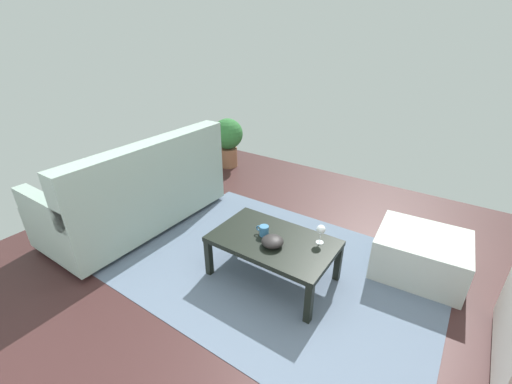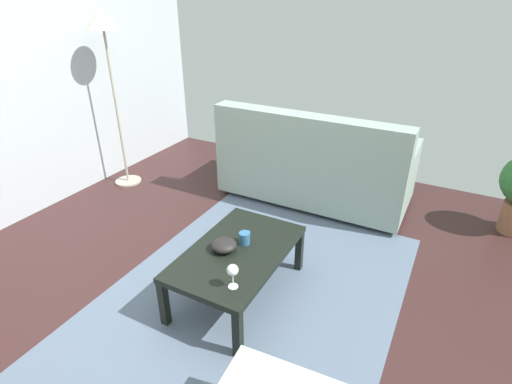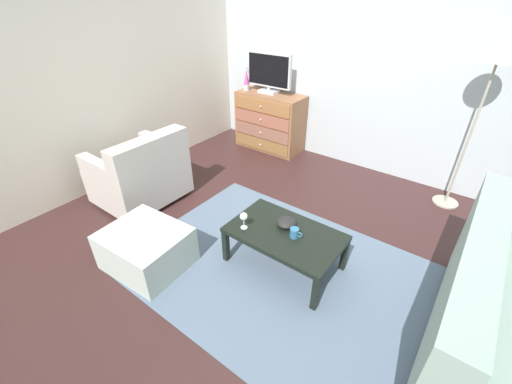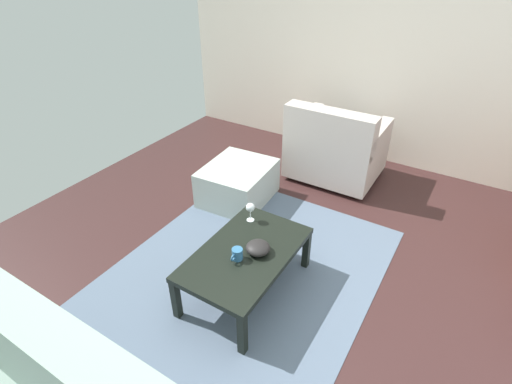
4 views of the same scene
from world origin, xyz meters
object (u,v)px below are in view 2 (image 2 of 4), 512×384
(couch_large, at_px, (314,166))
(bowl_decorative, at_px, (224,245))
(wine_glass, at_px, (233,271))
(coffee_table, at_px, (237,255))
(standing_lamp, at_px, (105,38))
(mug, at_px, (245,238))

(couch_large, bearing_deg, bowl_decorative, 179.02)
(wine_glass, relative_size, couch_large, 0.09)
(couch_large, bearing_deg, coffee_table, -178.19)
(coffee_table, distance_m, bowl_decorative, 0.12)
(coffee_table, relative_size, bowl_decorative, 5.67)
(wine_glass, xyz_separation_m, standing_lamp, (1.32, 2.17, 1.02))
(wine_glass, bearing_deg, couch_large, 6.43)
(coffee_table, xyz_separation_m, wine_glass, (-0.33, -0.16, 0.16))
(wine_glass, relative_size, bowl_decorative, 0.91)
(mug, xyz_separation_m, standing_lamp, (0.90, 2.01, 1.09))
(wine_glass, height_order, couch_large, couch_large)
(coffee_table, height_order, standing_lamp, standing_lamp)
(wine_glass, xyz_separation_m, bowl_decorative, (0.29, 0.24, -0.08))
(coffee_table, xyz_separation_m, couch_large, (1.58, 0.05, 0.03))
(bowl_decorative, distance_m, couch_large, 1.62)
(standing_lamp, bearing_deg, wine_glass, -121.31)
(coffee_table, height_order, couch_large, couch_large)
(wine_glass, relative_size, mug, 1.38)
(wine_glass, distance_m, standing_lamp, 2.73)
(coffee_table, relative_size, wine_glass, 6.23)
(wine_glass, height_order, bowl_decorative, wine_glass)
(coffee_table, xyz_separation_m, bowl_decorative, (-0.04, 0.08, 0.08))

